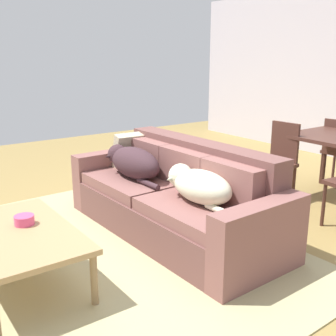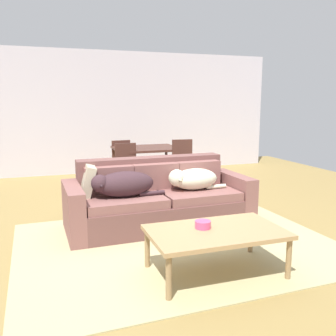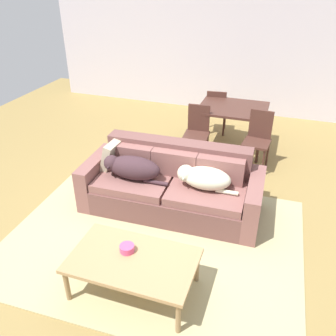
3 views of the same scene
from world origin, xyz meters
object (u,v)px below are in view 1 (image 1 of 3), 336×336
Objects in this scene: dog_on_left_cushion at (133,162)px; bowl_on_coffee_table at (24,220)px; dog_on_right_cushion at (198,185)px; couch at (177,199)px; throw_pillow_by_left_arm at (131,151)px; coffee_table at (18,236)px; dining_chair_near_left at (278,158)px.

dog_on_left_cushion reaches higher than bowl_on_coffee_table.
couch is at bearing 165.49° from dog_on_right_cushion.
dog_on_right_cushion is at bearing 71.68° from bowl_on_coffee_table.
dog_on_right_cushion is at bearing -5.61° from throw_pillow_by_left_arm.
dog_on_right_cushion is 1.46m from coffee_table.
couch reaches higher than throw_pillow_by_left_arm.
dining_chair_near_left is at bearing 105.49° from dog_on_right_cushion.
dog_on_left_cushion is at bearing -108.44° from dining_chair_near_left.
throw_pillow_by_left_arm is at bearing 172.71° from dog_on_right_cushion.
throw_pillow_by_left_arm is 2.62× the size of bowl_on_coffee_table.
dog_on_left_cushion is at bearing -28.28° from throw_pillow_by_left_arm.
couch is 0.93m from throw_pillow_by_left_arm.
couch is 0.60m from dog_on_left_cushion.
dining_chair_near_left is (-0.06, 2.93, 0.04)m from bowl_on_coffee_table.
coffee_table is 0.15m from bowl_on_coffee_table.
couch reaches higher than coffee_table.
coffee_table is (-0.34, -1.41, -0.22)m from dog_on_right_cushion.
coffee_table is at bearing -105.39° from dog_on_right_cushion.
dog_on_right_cushion reaches higher than bowl_on_coffee_table.
dog_on_left_cushion is at bearing -162.27° from couch.
throw_pillow_by_left_arm is (-0.38, 0.21, 0.02)m from dog_on_left_cushion.
dog_on_right_cushion is 1.68m from dining_chair_near_left.
dining_chair_near_left reaches higher than couch.
coffee_table is (0.97, -1.54, -0.25)m from throw_pillow_by_left_arm.
dog_on_left_cushion reaches higher than dog_on_right_cushion.
dog_on_right_cushion is 1.40m from bowl_on_coffee_table.
dog_on_left_cushion is 1.74m from dining_chair_near_left.
dog_on_left_cushion is 5.98× the size of bowl_on_coffee_table.
dog_on_left_cushion is 2.28× the size of throw_pillow_by_left_arm.
dining_chair_near_left is at bearing 90.68° from couch.
dog_on_left_cushion is 1.35m from bowl_on_coffee_table.
coffee_table is 8.33× the size of bowl_on_coffee_table.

